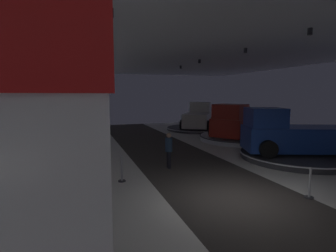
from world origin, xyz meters
TOP-DOWN VIEW (x-y plane):
  - ground at (0.00, 0.00)m, footprint 24.00×44.00m
  - ceiling_with_spotlights at (-0.00, 0.00)m, footprint 24.00×44.00m
  - column_left at (-4.85, 1.70)m, footprint 1.17×1.17m
  - display_platform_deep_right at (5.90, 15.34)m, footprint 5.89×5.89m
  - pickup_truck_deep_right at (6.07, 15.60)m, footprint 4.69×5.59m
  - display_platform_mid_right at (5.84, 3.51)m, footprint 5.68×5.68m
  - pickup_truck_mid_right at (5.54, 3.63)m, footprint 5.70×4.08m
  - display_platform_far_right at (6.24, 9.17)m, footprint 5.68×5.68m
  - pickup_truck_far_right at (5.97, 8.99)m, footprint 5.57×4.73m
  - visitor_walking_near at (-0.92, 4.04)m, footprint 0.32×0.32m
  - stanchion_a at (2.16, -0.67)m, footprint 0.28×0.28m
  - stanchion_b at (-3.20, 2.87)m, footprint 0.28×0.28m

SIDE VIEW (x-z plane):
  - ground at x=0.00m, z-range -0.05..0.00m
  - display_platform_deep_right at x=5.90m, z-range 0.02..0.25m
  - display_platform_mid_right at x=5.84m, z-range 0.02..0.32m
  - display_platform_far_right at x=6.24m, z-range 0.02..0.36m
  - stanchion_a at x=2.16m, z-range -0.13..0.88m
  - stanchion_b at x=-3.20m, z-range -0.13..0.88m
  - visitor_walking_near at x=-0.92m, z-range 0.11..1.70m
  - pickup_truck_deep_right at x=6.07m, z-range 0.02..2.32m
  - pickup_truck_mid_right at x=5.54m, z-range 0.09..2.39m
  - pickup_truck_far_right at x=5.97m, z-range 0.13..2.43m
  - column_left at x=-4.85m, z-range 0.00..5.50m
  - ceiling_with_spotlights at x=0.00m, z-range 5.35..5.74m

